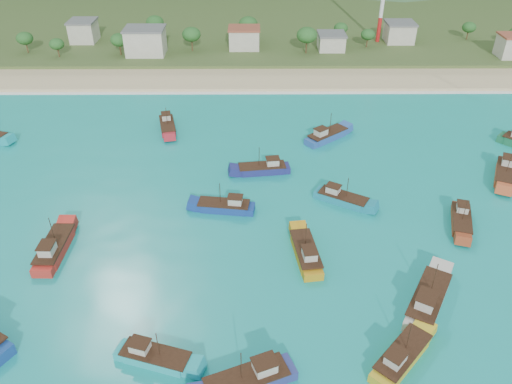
{
  "coord_description": "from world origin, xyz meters",
  "views": [
    {
      "loc": [
        -2.33,
        -53.47,
        50.67
      ],
      "look_at": [
        -1.95,
        18.0,
        3.0
      ],
      "focal_mm": 35.0,
      "sensor_mm": 36.0,
      "label": 1
    }
  ],
  "objects_px": {
    "boat_2": "(401,357)",
    "boat_20": "(428,300)",
    "boat_1": "(327,136)",
    "boat_18": "(167,126)",
    "boat_4": "(155,358)",
    "boat_11": "(505,174)",
    "boat_10": "(306,254)",
    "boat_21": "(249,381)",
    "boat_17": "(342,199)",
    "boat_28": "(55,249)",
    "boat_19": "(461,221)",
    "boat_22": "(263,169)",
    "boat_6": "(225,207)"
  },
  "relations": [
    {
      "from": "boat_2",
      "to": "boat_20",
      "type": "bearing_deg",
      "value": 100.32
    },
    {
      "from": "boat_1",
      "to": "boat_18",
      "type": "distance_m",
      "value": 35.67
    },
    {
      "from": "boat_4",
      "to": "boat_11",
      "type": "height_order",
      "value": "boat_11"
    },
    {
      "from": "boat_10",
      "to": "boat_21",
      "type": "distance_m",
      "value": 23.88
    },
    {
      "from": "boat_10",
      "to": "boat_18",
      "type": "distance_m",
      "value": 51.65
    },
    {
      "from": "boat_4",
      "to": "boat_17",
      "type": "distance_m",
      "value": 43.55
    },
    {
      "from": "boat_4",
      "to": "boat_28",
      "type": "distance_m",
      "value": 27.44
    },
    {
      "from": "boat_4",
      "to": "boat_11",
      "type": "distance_m",
      "value": 73.21
    },
    {
      "from": "boat_2",
      "to": "boat_17",
      "type": "distance_m",
      "value": 33.85
    },
    {
      "from": "boat_19",
      "to": "boat_22",
      "type": "distance_m",
      "value": 36.72
    },
    {
      "from": "boat_2",
      "to": "boat_10",
      "type": "distance_m",
      "value": 21.43
    },
    {
      "from": "boat_2",
      "to": "boat_20",
      "type": "relative_size",
      "value": 0.78
    },
    {
      "from": "boat_10",
      "to": "boat_20",
      "type": "bearing_deg",
      "value": -40.04
    },
    {
      "from": "boat_1",
      "to": "boat_11",
      "type": "distance_m",
      "value": 35.83
    },
    {
      "from": "boat_11",
      "to": "boat_19",
      "type": "relative_size",
      "value": 1.16
    },
    {
      "from": "boat_22",
      "to": "boat_18",
      "type": "bearing_deg",
      "value": 41.25
    },
    {
      "from": "boat_2",
      "to": "boat_19",
      "type": "distance_m",
      "value": 32.06
    },
    {
      "from": "boat_21",
      "to": "boat_10",
      "type": "bearing_deg",
      "value": -42.95
    },
    {
      "from": "boat_22",
      "to": "boat_6",
      "type": "bearing_deg",
      "value": 144.35
    },
    {
      "from": "boat_22",
      "to": "boat_28",
      "type": "distance_m",
      "value": 40.31
    },
    {
      "from": "boat_6",
      "to": "boat_17",
      "type": "distance_m",
      "value": 20.73
    },
    {
      "from": "boat_19",
      "to": "boat_20",
      "type": "relative_size",
      "value": 0.83
    },
    {
      "from": "boat_1",
      "to": "boat_22",
      "type": "bearing_deg",
      "value": -85.03
    },
    {
      "from": "boat_4",
      "to": "boat_21",
      "type": "relative_size",
      "value": 0.87
    },
    {
      "from": "boat_17",
      "to": "boat_11",
      "type": "bearing_deg",
      "value": 134.65
    },
    {
      "from": "boat_6",
      "to": "boat_21",
      "type": "xyz_separation_m",
      "value": [
        4.32,
        -34.7,
        0.11
      ]
    },
    {
      "from": "boat_4",
      "to": "boat_22",
      "type": "xyz_separation_m",
      "value": [
        13.88,
        43.87,
        0.07
      ]
    },
    {
      "from": "boat_10",
      "to": "boat_28",
      "type": "xyz_separation_m",
      "value": [
        -38.67,
        1.22,
        0.06
      ]
    },
    {
      "from": "boat_11",
      "to": "boat_20",
      "type": "distance_m",
      "value": 40.95
    },
    {
      "from": "boat_19",
      "to": "boat_28",
      "type": "xyz_separation_m",
      "value": [
        -65.27,
        -7.08,
        0.15
      ]
    },
    {
      "from": "boat_17",
      "to": "boat_21",
      "type": "height_order",
      "value": "boat_21"
    },
    {
      "from": "boat_11",
      "to": "boat_21",
      "type": "xyz_separation_m",
      "value": [
        -48.71,
        -45.19,
        -0.04
      ]
    },
    {
      "from": "boat_17",
      "to": "boat_18",
      "type": "height_order",
      "value": "boat_18"
    },
    {
      "from": "boat_20",
      "to": "boat_22",
      "type": "bearing_deg",
      "value": 152.82
    },
    {
      "from": "boat_10",
      "to": "boat_22",
      "type": "height_order",
      "value": "boat_10"
    },
    {
      "from": "boat_1",
      "to": "boat_2",
      "type": "height_order",
      "value": "boat_1"
    },
    {
      "from": "boat_22",
      "to": "boat_11",
      "type": "bearing_deg",
      "value": -99.77
    },
    {
      "from": "boat_4",
      "to": "boat_18",
      "type": "relative_size",
      "value": 0.94
    },
    {
      "from": "boat_21",
      "to": "boat_19",
      "type": "bearing_deg",
      "value": -70.86
    },
    {
      "from": "boat_17",
      "to": "boat_28",
      "type": "xyz_separation_m",
      "value": [
        -46.35,
        -13.53,
        0.14
      ]
    },
    {
      "from": "boat_20",
      "to": "boat_22",
      "type": "xyz_separation_m",
      "value": [
        -21.78,
        34.92,
        -0.21
      ]
    },
    {
      "from": "boat_1",
      "to": "boat_20",
      "type": "bearing_deg",
      "value": -30.28
    },
    {
      "from": "boat_2",
      "to": "boat_11",
      "type": "distance_m",
      "value": 51.73
    },
    {
      "from": "boat_21",
      "to": "boat_28",
      "type": "height_order",
      "value": "boat_28"
    },
    {
      "from": "boat_4",
      "to": "boat_2",
      "type": "bearing_deg",
      "value": 106.44
    },
    {
      "from": "boat_2",
      "to": "boat_6",
      "type": "bearing_deg",
      "value": 168.84
    },
    {
      "from": "boat_10",
      "to": "boat_19",
      "type": "xyz_separation_m",
      "value": [
        26.6,
        8.3,
        -0.09
      ]
    },
    {
      "from": "boat_18",
      "to": "boat_28",
      "type": "height_order",
      "value": "boat_28"
    },
    {
      "from": "boat_1",
      "to": "boat_21",
      "type": "xyz_separation_m",
      "value": [
        -16.55,
        -60.97,
        0.02
      ]
    },
    {
      "from": "boat_10",
      "to": "boat_17",
      "type": "bearing_deg",
      "value": 54.81
    }
  ]
}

